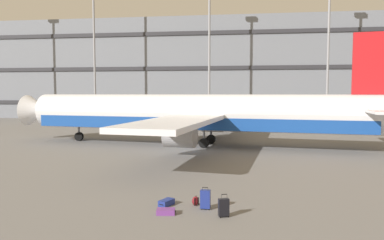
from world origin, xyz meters
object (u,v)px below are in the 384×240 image
object	(u,v)px
suitcase_teal	(205,199)
suitcase_upright	(166,211)
backpack_purple	(195,201)
airliner	(199,114)
suitcase_black	(224,207)
suitcase_navy	(167,202)

from	to	relation	value
suitcase_teal	suitcase_upright	xyz separation A→B (m)	(-1.54, -0.85, -0.33)
suitcase_upright	backpack_purple	bearing A→B (deg)	51.21
airliner	suitcase_teal	world-z (taller)	airliner
suitcase_black	backpack_purple	distance (m)	1.90
suitcase_upright	suitcase_navy	bearing A→B (deg)	100.29
suitcase_teal	suitcase_navy	xyz separation A→B (m)	(-1.75, 0.29, -0.31)
airliner	suitcase_black	world-z (taller)	airliner
suitcase_teal	backpack_purple	bearing A→B (deg)	136.10
suitcase_teal	backpack_purple	world-z (taller)	suitcase_teal
suitcase_black	backpack_purple	bearing A→B (deg)	133.69
suitcase_black	suitcase_navy	bearing A→B (deg)	155.02
airliner	suitcase_black	distance (m)	20.29
airliner	suitcase_navy	distance (m)	18.89
backpack_purple	suitcase_black	bearing A→B (deg)	-46.31
airliner	suitcase_teal	size ratio (longest dim) A/B	39.70
suitcase_navy	airliner	bearing A→B (deg)	92.17
airliner	suitcase_navy	world-z (taller)	airliner
airliner	suitcase_upright	xyz separation A→B (m)	(0.91, -19.80, -2.86)
suitcase_upright	suitcase_navy	size ratio (longest dim) A/B	0.98
suitcase_black	suitcase_navy	size ratio (longest dim) A/B	1.15
airliner	suitcase_navy	xyz separation A→B (m)	(0.71, -18.66, -2.84)
suitcase_black	backpack_purple	xyz separation A→B (m)	(-1.31, 1.37, -0.20)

